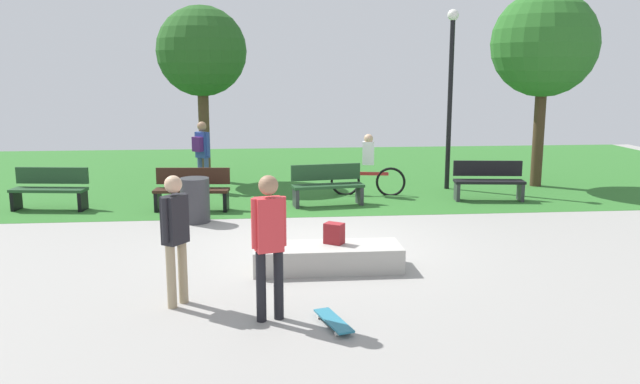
{
  "coord_description": "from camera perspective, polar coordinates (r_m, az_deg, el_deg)",
  "views": [
    {
      "loc": [
        -0.99,
        -10.76,
        3.0
      ],
      "look_at": [
        -0.0,
        -0.26,
        0.99
      ],
      "focal_mm": 35.95,
      "sensor_mm": 36.0,
      "label": 1
    }
  ],
  "objects": [
    {
      "name": "ground_plane",
      "position": [
        11.22,
        -0.11,
        -4.7
      ],
      "size": [
        28.0,
        28.0,
        0.0
      ],
      "primitive_type": "plane",
      "color": "gray"
    },
    {
      "name": "grass_lawn",
      "position": [
        19.08,
        -2.32,
        1.78
      ],
      "size": [
        26.6,
        11.89,
        0.01
      ],
      "primitive_type": "cube",
      "color": "#2D6B28",
      "rests_on": "ground_plane"
    },
    {
      "name": "concrete_ledge",
      "position": [
        9.82,
        0.63,
        -5.84
      ],
      "size": [
        2.25,
        0.78,
        0.38
      ],
      "primitive_type": "cube",
      "color": "#A8A59E",
      "rests_on": "ground_plane"
    },
    {
      "name": "backpack_on_ledge",
      "position": [
        9.84,
        1.27,
        -3.7
      ],
      "size": [
        0.34,
        0.32,
        0.32
      ],
      "primitive_type": "cube",
      "rotation": [
        0.0,
        0.0,
        2.56
      ],
      "color": "maroon",
      "rests_on": "concrete_ledge"
    },
    {
      "name": "skater_performing_trick",
      "position": [
        8.34,
        -12.77,
        -3.36
      ],
      "size": [
        0.35,
        0.38,
        1.71
      ],
      "color": "tan",
      "rests_on": "ground_plane"
    },
    {
      "name": "skater_watching",
      "position": [
        7.66,
        -4.55,
        -3.92
      ],
      "size": [
        0.42,
        0.28,
        1.79
      ],
      "color": "black",
      "rests_on": "ground_plane"
    },
    {
      "name": "skateboard_by_ledge",
      "position": [
        7.77,
        1.21,
        -11.39
      ],
      "size": [
        0.42,
        0.82,
        0.08
      ],
      "color": "teal",
      "rests_on": "ground_plane"
    },
    {
      "name": "park_bench_by_oak",
      "position": [
        15.42,
        14.77,
        1.06
      ],
      "size": [
        1.64,
        0.66,
        0.91
      ],
      "color": "black",
      "rests_on": "ground_plane"
    },
    {
      "name": "park_bench_far_right",
      "position": [
        15.09,
        -22.9,
        0.34
      ],
      "size": [
        1.65,
        0.67,
        0.91
      ],
      "color": "#1E4223",
      "rests_on": "ground_plane"
    },
    {
      "name": "park_bench_near_path",
      "position": [
        14.36,
        0.66,
        0.71
      ],
      "size": [
        1.65,
        0.69,
        0.91
      ],
      "color": "#1E4223",
      "rests_on": "ground_plane"
    },
    {
      "name": "park_bench_near_lamppost",
      "position": [
        14.11,
        -11.31,
        0.32
      ],
      "size": [
        1.64,
        0.61,
        0.91
      ],
      "color": "#331E14",
      "rests_on": "ground_plane"
    },
    {
      "name": "tree_slender_maple",
      "position": [
        17.52,
        19.33,
        12.25
      ],
      "size": [
        2.67,
        2.67,
        4.98
      ],
      "color": "#42301E",
      "rests_on": "grass_lawn"
    },
    {
      "name": "tree_leaning_ash",
      "position": [
        17.7,
        -10.5,
        12.12
      ],
      "size": [
        2.39,
        2.39,
        4.69
      ],
      "color": "#4C3823",
      "rests_on": "grass_lawn"
    },
    {
      "name": "lamp_post",
      "position": [
        16.48,
        11.55,
        9.52
      ],
      "size": [
        0.28,
        0.28,
        4.46
      ],
      "color": "black",
      "rests_on": "ground_plane"
    },
    {
      "name": "trash_bin",
      "position": [
        13.0,
        -11.06,
        -0.72
      ],
      "size": [
        0.58,
        0.58,
        0.89
      ],
      "primitive_type": "cylinder",
      "color": "#333338",
      "rests_on": "ground_plane"
    },
    {
      "name": "pedestrian_with_backpack",
      "position": [
        16.2,
        -10.46,
        3.73
      ],
      "size": [
        0.44,
        0.45,
        1.75
      ],
      "color": "#3F5184",
      "rests_on": "ground_plane"
    },
    {
      "name": "cyclist_on_bicycle",
      "position": [
        15.53,
        4.3,
        2.02
      ],
      "size": [
        1.8,
        0.38,
        1.52
      ],
      "color": "black",
      "rests_on": "ground_plane"
    }
  ]
}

